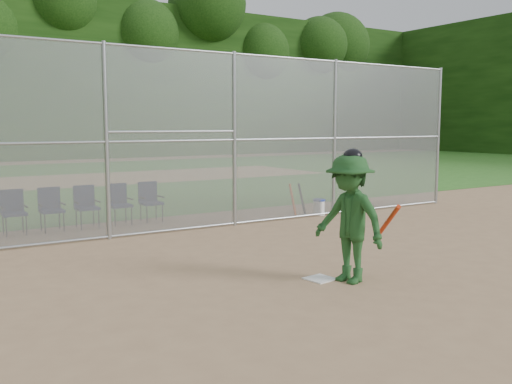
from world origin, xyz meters
TOP-DOWN VIEW (x-y plane):
  - ground at (0.00, 0.00)m, footprint 100.00×100.00m
  - grass_strip at (0.00, 18.00)m, footprint 100.00×100.00m
  - dirt_patch_far at (0.00, 18.00)m, footprint 24.00×24.00m
  - backstop_fence at (0.00, 5.00)m, footprint 16.09×0.09m
  - treeline at (0.00, 20.00)m, footprint 81.00×60.00m
  - home_plate at (-0.28, 0.24)m, footprint 0.45×0.45m
  - batter_at_plate at (-0.01, -0.09)m, footprint 1.00×1.41m
  - water_cooler at (3.64, 5.14)m, footprint 0.33×0.33m
  - spare_bats at (3.14, 5.43)m, footprint 0.36×0.36m
  - chair_1 at (-3.56, 6.53)m, footprint 0.54×0.52m
  - chair_2 at (-2.78, 6.53)m, footprint 0.54×0.52m
  - chair_3 at (-2.00, 6.53)m, footprint 0.54×0.52m
  - chair_4 at (-1.23, 6.53)m, footprint 0.54×0.52m
  - chair_5 at (-0.45, 6.53)m, footprint 0.54×0.52m

SIDE VIEW (x-z plane):
  - ground at x=0.00m, z-range 0.00..0.00m
  - grass_strip at x=0.00m, z-range 0.01..0.01m
  - dirt_patch_far at x=0.00m, z-range 0.01..0.01m
  - home_plate at x=-0.28m, z-range 0.00..0.02m
  - water_cooler at x=3.64m, z-range 0.00..0.42m
  - spare_bats at x=3.14m, z-range 0.00..0.82m
  - chair_1 at x=-3.56m, z-range 0.00..0.96m
  - chair_2 at x=-2.78m, z-range 0.00..0.96m
  - chair_3 at x=-2.00m, z-range 0.00..0.96m
  - chair_4 at x=-1.23m, z-range 0.00..0.96m
  - chair_5 at x=-0.45m, z-range 0.00..0.96m
  - batter_at_plate at x=-0.01m, z-range -0.03..1.97m
  - backstop_fence at x=0.00m, z-range 0.07..4.07m
  - treeline at x=0.00m, z-range 0.00..11.00m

